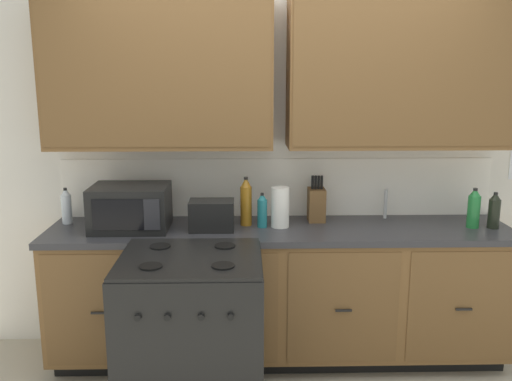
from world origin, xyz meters
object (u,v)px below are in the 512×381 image
(bottle_clear, at_px, (66,206))
(bottle_green, at_px, (474,208))
(toaster, at_px, (212,215))
(knife_block, at_px, (316,204))
(stove_range, at_px, (192,338))
(paper_towel_roll, at_px, (279,207))
(bottle_dark, at_px, (494,211))
(microwave, at_px, (131,208))
(bottle_amber, at_px, (246,202))
(bottle_teal, at_px, (262,211))

(bottle_clear, height_order, bottle_green, bottle_green)
(toaster, xyz_separation_m, bottle_green, (1.67, 0.02, 0.03))
(knife_block, bearing_deg, bottle_clear, -179.08)
(bottle_clear, relative_size, bottle_green, 0.93)
(bottle_green, bearing_deg, stove_range, -161.06)
(stove_range, distance_m, paper_towel_roll, 1.01)
(bottle_clear, bearing_deg, bottle_dark, -3.66)
(stove_range, xyz_separation_m, knife_block, (0.77, 0.79, 0.56))
(toaster, distance_m, bottle_clear, 0.98)
(stove_range, relative_size, microwave, 1.98)
(microwave, relative_size, paper_towel_roll, 1.85)
(paper_towel_roll, distance_m, bottle_amber, 0.22)
(bottle_amber, bearing_deg, bottle_dark, -4.02)
(stove_range, xyz_separation_m, bottle_dark, (1.88, 0.58, 0.56))
(microwave, bearing_deg, bottle_amber, 5.84)
(bottle_amber, bearing_deg, bottle_clear, 176.81)
(paper_towel_roll, xyz_separation_m, bottle_amber, (-0.21, 0.05, 0.03))
(paper_towel_roll, relative_size, bottle_green, 1.01)
(bottle_teal, bearing_deg, stove_range, -122.19)
(microwave, bearing_deg, bottle_teal, 1.61)
(stove_range, bearing_deg, toaster, 81.85)
(microwave, xyz_separation_m, bottle_teal, (0.83, 0.02, -0.03))
(stove_range, height_order, paper_towel_roll, paper_towel_roll)
(paper_towel_roll, relative_size, bottle_teal, 1.16)
(bottle_teal, relative_size, bottle_green, 0.87)
(bottle_clear, bearing_deg, toaster, -10.31)
(knife_block, xyz_separation_m, bottle_green, (0.98, -0.18, 0.01))
(bottle_teal, bearing_deg, knife_block, 21.32)
(bottle_amber, height_order, bottle_green, bottle_amber)
(knife_block, distance_m, bottle_amber, 0.48)
(bottle_dark, distance_m, bottle_green, 0.13)
(paper_towel_roll, bearing_deg, stove_range, -128.59)
(paper_towel_roll, distance_m, bottle_teal, 0.11)
(bottle_amber, height_order, bottle_teal, bottle_amber)
(microwave, distance_m, bottle_amber, 0.73)
(stove_range, height_order, bottle_dark, bottle_dark)
(stove_range, bearing_deg, bottle_clear, 139.14)
(microwave, bearing_deg, bottle_dark, -0.90)
(stove_range, xyz_separation_m, microwave, (-0.43, 0.62, 0.58))
(stove_range, xyz_separation_m, bottle_teal, (0.40, 0.64, 0.55))
(microwave, relative_size, knife_block, 1.55)
(knife_block, xyz_separation_m, bottle_amber, (-0.47, -0.09, 0.04))
(paper_towel_roll, bearing_deg, toaster, -171.88)
(bottle_teal, bearing_deg, toaster, -169.76)
(paper_towel_roll, xyz_separation_m, bottle_green, (1.24, -0.04, -0.00))
(bottle_dark, bearing_deg, bottle_green, 170.82)
(stove_range, bearing_deg, bottle_teal, 57.81)
(knife_block, bearing_deg, paper_towel_roll, -151.40)
(bottle_teal, bearing_deg, microwave, -178.39)
(bottle_dark, bearing_deg, microwave, 179.10)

